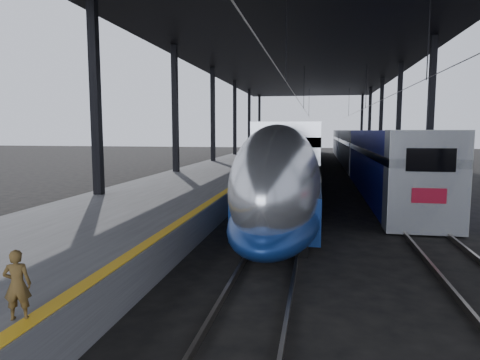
# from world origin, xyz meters

# --- Properties ---
(ground) EXTENTS (160.00, 160.00, 0.00)m
(ground) POSITION_xyz_m (0.00, 0.00, 0.00)
(ground) COLOR black
(ground) RESTS_ON ground
(platform) EXTENTS (6.00, 80.00, 1.00)m
(platform) POSITION_xyz_m (-3.50, 20.00, 0.50)
(platform) COLOR #4C4C4F
(platform) RESTS_ON ground
(yellow_strip) EXTENTS (0.30, 80.00, 0.01)m
(yellow_strip) POSITION_xyz_m (-0.70, 20.00, 1.00)
(yellow_strip) COLOR gold
(yellow_strip) RESTS_ON platform
(rails) EXTENTS (6.52, 80.00, 0.16)m
(rails) POSITION_xyz_m (4.50, 20.00, 0.08)
(rails) COLOR slate
(rails) RESTS_ON ground
(canopy) EXTENTS (18.00, 75.00, 9.47)m
(canopy) POSITION_xyz_m (1.90, 20.00, 9.12)
(canopy) COLOR black
(canopy) RESTS_ON ground
(tgv_train) EXTENTS (2.79, 65.20, 4.00)m
(tgv_train) POSITION_xyz_m (2.00, 29.43, 1.87)
(tgv_train) COLOR silver
(tgv_train) RESTS_ON ground
(second_train) EXTENTS (2.68, 56.05, 3.69)m
(second_train) POSITION_xyz_m (7.00, 31.15, 1.87)
(second_train) COLOR navy
(second_train) RESTS_ON ground
(child) EXTENTS (0.43, 0.36, 1.02)m
(child) POSITION_xyz_m (-0.90, -6.31, 1.51)
(child) COLOR #4C3819
(child) RESTS_ON platform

